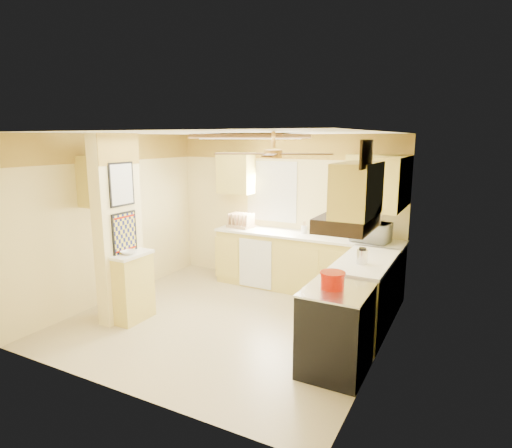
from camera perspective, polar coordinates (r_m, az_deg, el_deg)
The scene contains 34 objects.
floor at distance 5.96m, azimuth -3.83°, elevation -12.76°, with size 4.00×4.00×0.00m, color tan.
ceiling at distance 5.44m, azimuth -4.18°, elevation 12.02°, with size 4.00×4.00×0.00m, color white.
wall_back at distance 7.23m, azimuth 3.90°, elevation 1.91°, with size 4.00×4.00×0.00m, color #F4E095.
wall_front at distance 4.13m, azimuth -17.99°, elevation -5.88°, with size 4.00×4.00×0.00m, color #F4E095.
wall_left at distance 6.82m, azimuth -18.48°, elevation 0.77°, with size 3.80×3.80×0.00m, color #F4E095.
wall_right at distance 4.86m, azimuth 16.58°, elevation -3.23°, with size 3.80×3.80×0.00m, color #F4E095.
wallpaper_border at distance 7.11m, azimuth 3.95°, elevation 10.25°, with size 4.00×0.02×0.40m, color yellow.
partition_column at distance 5.98m, azimuth -17.91°, elevation -0.61°, with size 0.20×0.70×2.50m, color #F4E095.
partition_ledge at distance 6.04m, azimuth -15.96°, elevation -8.26°, with size 0.25×0.55×0.90m, color #E0CF58.
ledge_top at distance 5.91m, azimuth -16.21°, elevation -3.96°, with size 0.28×0.58×0.04m, color white.
lower_cabinets_back at distance 6.95m, azimuth 6.60°, elevation -5.30°, with size 3.00×0.60×0.90m, color #E0CF58.
lower_cabinets_right at distance 5.72m, azimuth 14.33°, elevation -9.32°, with size 0.60×1.40×0.90m, color #E0CF58.
countertop_back at distance 6.83m, azimuth 6.66°, elevation -1.54°, with size 3.04×0.64×0.04m, color white.
countertop_right at distance 5.57m, azimuth 14.47°, elevation -4.78°, with size 0.64×1.44×0.04m, color white.
dishwasher_panel at distance 6.98m, azimuth -0.11°, elevation -5.32°, with size 0.58×0.02×0.80m, color white.
window at distance 7.28m, azimuth 2.09°, elevation 4.37°, with size 0.92×0.02×1.02m.
upper_cab_back_left at distance 7.38m, azimuth -2.68°, elevation 6.81°, with size 0.60×0.35×0.70m, color #E0CF58.
upper_cab_back_right at distance 6.52m, azimuth 15.97°, elevation 5.78°, with size 0.90×0.35×0.70m, color #E0CF58.
upper_cab_right at distance 6.00m, azimuth 17.61°, elevation 5.25°, with size 0.35×1.00×0.70m, color #E0CF58.
upper_cab_left_wall at distance 6.44m, azimuth -19.32°, elevation 5.52°, with size 0.35×0.75×0.70m, color #E0CF58.
upper_cab_over_stove at distance 4.24m, azimuth 13.33°, elevation 4.50°, with size 0.35×0.76×0.52m, color #E0CF58.
stove at distance 4.69m, azimuth 10.59°, elevation -13.74°, with size 0.68×0.77×0.92m.
range_hood at distance 4.31m, azimuth 12.04°, elevation 0.22°, with size 0.50×0.76×0.14m, color black.
poster_menu at distance 5.81m, azimuth -17.49°, elevation 5.07°, with size 0.02×0.42×0.57m.
poster_nashville at distance 5.91m, azimuth -17.12°, elevation -1.19°, with size 0.02×0.42×0.57m.
ceiling_light_panel at distance 5.83m, azimuth -0.68°, elevation 11.57°, with size 1.35×0.95×0.06m.
ceiling_fan at distance 4.35m, azimuth 2.32°, elevation 9.40°, with size 1.15×1.15×0.26m.
vent_grate at distance 3.84m, azimuth 14.51°, elevation 9.00°, with size 0.02×0.40×0.25m, color black.
microwave at distance 6.48m, azimuth 15.11°, elevation -1.05°, with size 0.53×0.36×0.29m, color white.
bowl at distance 5.86m, azimuth -16.62°, elevation -3.65°, with size 0.20×0.20×0.05m, color white.
dutch_oven at distance 4.50m, azimuth 10.16°, elevation -7.37°, with size 0.26×0.26×0.17m.
kettle at distance 5.33m, azimuth 13.97°, elevation -4.21°, with size 0.13×0.13×0.20m.
dish_rack at distance 7.30m, azimuth -2.04°, elevation 0.23°, with size 0.45×0.35×0.24m.
utensil_crock at distance 6.89m, azimuth 6.45°, elevation -0.70°, with size 0.10×0.10×0.19m.
Camera 1 is at (2.86, -4.63, 2.43)m, focal length 30.00 mm.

